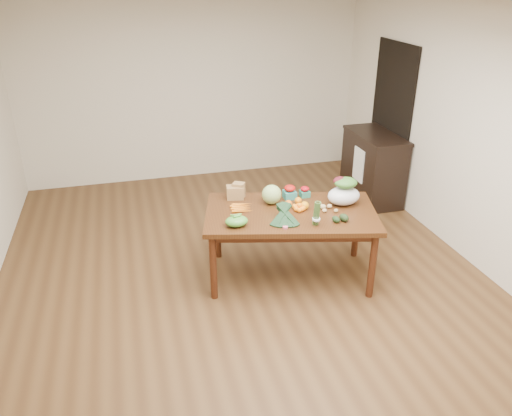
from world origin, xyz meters
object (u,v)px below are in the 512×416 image
object	(u,v)px
kale_bunch	(285,216)
cabbage	(272,194)
paper_bag	(235,191)
salad_bag	(344,192)
cabinet	(373,167)
mandarin_cluster	(300,206)
dining_table	(290,244)
asparagus_bundle	(317,213)

from	to	relation	value
kale_bunch	cabbage	bearing A→B (deg)	103.07
paper_bag	cabbage	distance (m)	0.40
paper_bag	salad_bag	size ratio (longest dim) A/B	0.69
cabinet	mandarin_cluster	size ratio (longest dim) A/B	5.67
dining_table	kale_bunch	distance (m)	0.53
dining_table	cabbage	xyz separation A→B (m)	(-0.13, 0.23, 0.48)
asparagus_bundle	cabinet	bearing A→B (deg)	64.24
asparagus_bundle	salad_bag	xyz separation A→B (m)	(0.44, 0.37, 0.01)
paper_bag	asparagus_bundle	size ratio (longest dim) A/B	0.93
cabbage	asparagus_bundle	bearing A→B (deg)	-65.32
mandarin_cluster	asparagus_bundle	world-z (taller)	asparagus_bundle
dining_table	cabbage	distance (m)	0.55
cabinet	paper_bag	bearing A→B (deg)	-153.06
dining_table	cabinet	size ratio (longest dim) A/B	1.66
mandarin_cluster	kale_bunch	world-z (taller)	kale_bunch
paper_bag	cabbage	xyz separation A→B (m)	(0.33, -0.22, 0.02)
dining_table	kale_bunch	bearing A→B (deg)	-107.91
dining_table	salad_bag	xyz separation A→B (m)	(0.57, 0.02, 0.51)
dining_table	paper_bag	xyz separation A→B (m)	(-0.47, 0.45, 0.46)
dining_table	salad_bag	world-z (taller)	salad_bag
cabbage	salad_bag	bearing A→B (deg)	-16.62
paper_bag	kale_bunch	distance (m)	0.76
salad_bag	cabbage	bearing A→B (deg)	163.38
cabbage	kale_bunch	distance (m)	0.46
mandarin_cluster	cabbage	bearing A→B (deg)	134.78
cabinet	paper_bag	xyz separation A→B (m)	(-2.21, -1.12, 0.36)
cabinet	salad_bag	size ratio (longest dim) A/B	3.01
cabbage	salad_bag	size ratio (longest dim) A/B	0.59
asparagus_bundle	dining_table	bearing A→B (deg)	125.19
cabinet	kale_bunch	bearing A→B (deg)	-136.22
mandarin_cluster	paper_bag	bearing A→B (deg)	141.42
paper_bag	kale_bunch	xyz separation A→B (m)	(0.33, -0.68, -0.00)
mandarin_cluster	kale_bunch	bearing A→B (deg)	-134.79
cabinet	salad_bag	distance (m)	1.98
cabinet	asparagus_bundle	xyz separation A→B (m)	(-1.61, -1.92, 0.40)
dining_table	kale_bunch	world-z (taller)	kale_bunch
paper_bag	asparagus_bundle	distance (m)	1.00
dining_table	salad_bag	distance (m)	0.76
paper_bag	cabbage	world-z (taller)	cabbage
dining_table	asparagus_bundle	bearing A→B (deg)	-54.81
paper_bag	asparagus_bundle	bearing A→B (deg)	-53.02
mandarin_cluster	kale_bunch	size ratio (longest dim) A/B	0.45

